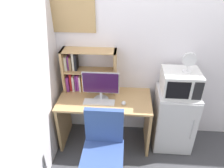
# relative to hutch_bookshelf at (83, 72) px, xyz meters

# --- Properties ---
(wall_back) EXTENTS (6.40, 0.04, 2.60)m
(wall_back) POSITION_rel_hutch_bookshelf_xyz_m (1.65, 0.12, 0.27)
(wall_back) COLOR silver
(wall_back) RESTS_ON ground_plane
(desk) EXTENTS (1.24, 0.62, 0.76)m
(desk) POSITION_rel_hutch_bookshelf_xyz_m (0.32, -0.21, -0.51)
(desk) COLOR tan
(desk) RESTS_ON ground_plane
(hutch_bookshelf) EXTENTS (0.72, 0.23, 0.61)m
(hutch_bookshelf) POSITION_rel_hutch_bookshelf_xyz_m (0.00, 0.00, 0.00)
(hutch_bookshelf) COLOR tan
(hutch_bookshelf) RESTS_ON desk
(monitor) EXTENTS (0.47, 0.20, 0.41)m
(monitor) POSITION_rel_hutch_bookshelf_xyz_m (0.27, -0.24, -0.05)
(monitor) COLOR #B7B7BC
(monitor) RESTS_ON desk
(keyboard) EXTENTS (0.40, 0.13, 0.02)m
(keyboard) POSITION_rel_hutch_bookshelf_xyz_m (0.26, -0.31, -0.27)
(keyboard) COLOR silver
(keyboard) RESTS_ON desk
(computer_mouse) EXTENTS (0.05, 0.08, 0.04)m
(computer_mouse) POSITION_rel_hutch_bookshelf_xyz_m (0.57, -0.32, -0.26)
(computer_mouse) COLOR silver
(computer_mouse) RESTS_ON desk
(mini_fridge) EXTENTS (0.52, 0.51, 0.88)m
(mini_fridge) POSITION_rel_hutch_bookshelf_xyz_m (1.27, -0.18, -0.59)
(mini_fridge) COLOR silver
(mini_fridge) RESTS_ON ground_plane
(microwave) EXTENTS (0.46, 0.40, 0.30)m
(microwave) POSITION_rel_hutch_bookshelf_xyz_m (1.27, -0.18, -0.00)
(microwave) COLOR silver
(microwave) RESTS_ON mini_fridge
(desk_fan) EXTENTS (0.17, 0.11, 0.25)m
(desk_fan) POSITION_rel_hutch_bookshelf_xyz_m (1.32, -0.18, 0.29)
(desk_fan) COLOR silver
(desk_fan) RESTS_ON microwave
(desk_chair) EXTENTS (0.53, 0.53, 0.97)m
(desk_chair) POSITION_rel_hutch_bookshelf_xyz_m (0.37, -0.87, -0.61)
(desk_chair) COLOR black
(desk_chair) RESTS_ON ground_plane
(wall_corkboard) EXTENTS (0.67, 0.02, 0.47)m
(wall_corkboard) POSITION_rel_hutch_bookshelf_xyz_m (-0.15, 0.09, 0.76)
(wall_corkboard) COLOR tan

